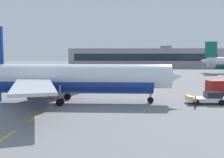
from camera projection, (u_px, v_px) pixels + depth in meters
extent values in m
plane|color=slate|center=(174.00, 87.00, 62.30)|extent=(400.00, 400.00, 0.00)
cube|color=yellow|center=(7.00, 136.00, 25.07)|extent=(0.24, 4.00, 0.01)
cube|color=yellow|center=(35.00, 117.00, 32.42)|extent=(0.24, 4.00, 0.01)
cube|color=yellow|center=(50.00, 107.00, 38.50)|extent=(0.24, 4.00, 0.01)
cube|color=yellow|center=(63.00, 99.00, 45.84)|extent=(0.24, 4.00, 0.01)
cube|color=yellow|center=(72.00, 93.00, 52.90)|extent=(0.24, 4.00, 0.01)
cube|color=yellow|center=(80.00, 88.00, 60.10)|extent=(0.24, 4.00, 0.01)
cube|color=yellow|center=(85.00, 84.00, 66.79)|extent=(0.24, 4.00, 0.01)
cube|color=yellow|center=(89.00, 82.00, 72.94)|extent=(0.24, 4.00, 0.01)
cube|color=yellow|center=(92.00, 79.00, 79.95)|extent=(0.24, 4.00, 0.01)
cube|color=yellow|center=(96.00, 77.00, 87.29)|extent=(0.24, 4.00, 0.01)
cube|color=yellow|center=(99.00, 75.00, 94.62)|extent=(0.24, 4.00, 0.01)
cube|color=yellow|center=(101.00, 74.00, 101.72)|extent=(0.24, 4.00, 0.01)
cube|color=yellow|center=(102.00, 73.00, 107.25)|extent=(0.24, 4.00, 0.01)
cube|color=yellow|center=(104.00, 72.00, 112.77)|extent=(0.24, 4.00, 0.01)
cube|color=#B21414|center=(64.00, 98.00, 46.06)|extent=(8.00, 0.40, 0.01)
cylinder|color=silver|center=(76.00, 76.00, 41.89)|extent=(30.19, 4.56, 3.80)
cylinder|color=navy|center=(76.00, 82.00, 41.99)|extent=(24.58, 4.11, 3.50)
cone|color=silver|center=(171.00, 76.00, 41.15)|extent=(3.59, 3.81, 3.72)
cube|color=#192333|center=(164.00, 72.00, 41.14)|extent=(1.67, 2.89, 0.60)
cube|color=#B7BCC6|center=(64.00, 75.00, 50.58)|extent=(9.78, 17.65, 0.36)
cube|color=#B7BCC6|center=(33.00, 85.00, 33.68)|extent=(10.51, 17.60, 0.36)
cylinder|color=#4C4F54|center=(59.00, 84.00, 47.75)|extent=(3.25, 2.18, 2.10)
cylinder|color=black|center=(68.00, 84.00, 47.67)|extent=(0.16, 1.79, 1.79)
cylinder|color=#4C4F54|center=(40.00, 93.00, 36.81)|extent=(3.25, 2.18, 2.10)
cylinder|color=black|center=(51.00, 93.00, 36.73)|extent=(0.16, 1.79, 1.79)
cylinder|color=gray|center=(151.00, 92.00, 41.55)|extent=(0.28, 0.28, 2.67)
cylinder|color=black|center=(150.00, 100.00, 41.68)|extent=(1.00, 0.30, 0.99)
cylinder|color=gray|center=(68.00, 89.00, 44.81)|extent=(0.28, 0.28, 2.61)
cylinder|color=black|center=(68.00, 96.00, 45.29)|extent=(1.11, 0.38, 1.10)
cylinder|color=black|center=(67.00, 97.00, 44.59)|extent=(1.11, 0.38, 1.10)
cylinder|color=gray|center=(60.00, 93.00, 39.64)|extent=(0.28, 0.28, 2.61)
cylinder|color=black|center=(61.00, 102.00, 40.12)|extent=(1.11, 0.38, 1.10)
cylinder|color=black|center=(60.00, 102.00, 39.42)|extent=(1.11, 0.38, 1.10)
cube|color=silver|center=(206.00, 99.00, 41.23)|extent=(6.12, 3.06, 0.60)
cube|color=#192333|center=(213.00, 95.00, 41.12)|extent=(2.49, 2.23, 0.90)
cube|color=yellow|center=(189.00, 97.00, 41.27)|extent=(0.81, 2.55, 0.24)
sphere|color=orange|center=(213.00, 91.00, 41.07)|extent=(0.16, 0.16, 0.16)
cylinder|color=black|center=(196.00, 102.00, 39.92)|extent=(0.92, 0.44, 0.90)
cylinder|color=black|center=(191.00, 99.00, 42.71)|extent=(0.92, 0.44, 0.90)
cylinder|color=black|center=(222.00, 103.00, 39.80)|extent=(0.92, 0.44, 0.90)
cylinder|color=black|center=(215.00, 99.00, 42.59)|extent=(0.92, 0.44, 0.90)
cone|color=silver|center=(206.00, 61.00, 104.42)|extent=(4.63, 3.72, 3.34)
cube|color=#0F604C|center=(211.00, 49.00, 103.68)|extent=(4.56, 0.79, 6.20)
cube|color=silver|center=(207.00, 60.00, 107.46)|extent=(3.90, 6.89, 0.25)
cube|color=silver|center=(210.00, 60.00, 100.97)|extent=(3.90, 6.89, 0.25)
cube|color=maroon|center=(221.00, 86.00, 46.71)|extent=(5.15, 3.32, 2.10)
cylinder|color=black|center=(210.00, 94.00, 47.88)|extent=(1.00, 0.47, 0.96)
cylinder|color=black|center=(217.00, 96.00, 45.52)|extent=(1.00, 0.47, 0.96)
cylinder|color=#191E38|center=(195.00, 105.00, 38.46)|extent=(0.16, 0.16, 0.83)
cylinder|color=#191E38|center=(196.00, 104.00, 38.61)|extent=(0.16, 0.16, 0.83)
cube|color=orange|center=(195.00, 100.00, 38.47)|extent=(0.23, 0.49, 0.62)
cube|color=silver|center=(195.00, 99.00, 38.47)|extent=(0.24, 0.50, 0.06)
sphere|color=#8C664C|center=(195.00, 97.00, 38.43)|extent=(0.22, 0.22, 0.22)
cylinder|color=orange|center=(195.00, 100.00, 38.18)|extent=(0.09, 0.09, 0.56)
cylinder|color=orange|center=(195.00, 99.00, 38.75)|extent=(0.09, 0.09, 0.56)
cube|color=gray|center=(144.00, 58.00, 150.44)|extent=(83.54, 18.13, 10.68)
cube|color=#192333|center=(144.00, 57.00, 141.33)|extent=(76.85, 0.12, 3.85)
cube|color=gray|center=(166.00, 47.00, 148.92)|extent=(6.00, 5.00, 1.60)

